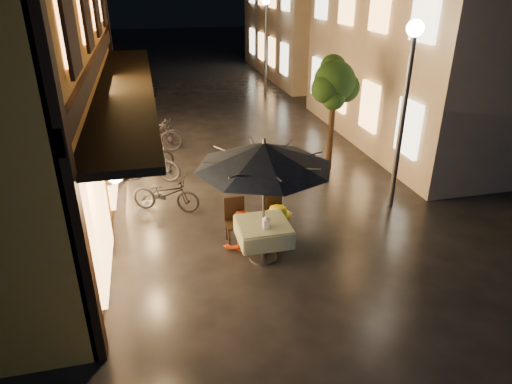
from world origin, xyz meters
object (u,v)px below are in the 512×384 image
object	(u,v)px
bicycle_0	(166,194)
patio_umbrella	(264,155)
person_yellow	(278,207)
streetlamp_near	(407,84)
cafe_table	(263,232)
person_orange	(240,212)
table_lantern	(266,222)

from	to	relation	value
bicycle_0	patio_umbrella	bearing A→B (deg)	-122.15
person_yellow	streetlamp_near	bearing A→B (deg)	-158.12
cafe_table	person_orange	distance (m)	0.66
streetlamp_near	person_orange	world-z (taller)	streetlamp_near
person_orange	person_yellow	world-z (taller)	person_yellow
cafe_table	patio_umbrella	size ratio (longest dim) A/B	0.39
table_lantern	person_yellow	size ratio (longest dim) A/B	0.16
person_orange	bicycle_0	distance (m)	2.41
person_orange	person_yellow	xyz separation A→B (m)	(0.79, 0.05, 0.01)
cafe_table	person_orange	xyz separation A→B (m)	(-0.34, 0.53, 0.18)
table_lantern	person_orange	world-z (taller)	person_orange
bicycle_0	table_lantern	bearing A→B (deg)	-124.23
patio_umbrella	table_lantern	xyz separation A→B (m)	(0.00, -0.20, -1.23)
streetlamp_near	bicycle_0	xyz separation A→B (m)	(-5.25, 1.02, -2.49)
patio_umbrella	streetlamp_near	bearing A→B (deg)	22.39
cafe_table	table_lantern	xyz separation A→B (m)	(0.00, -0.20, 0.33)
person_yellow	patio_umbrella	bearing A→B (deg)	57.72
table_lantern	bicycle_0	bearing A→B (deg)	122.59
table_lantern	bicycle_0	distance (m)	3.22
patio_umbrella	table_lantern	distance (m)	1.25
person_orange	streetlamp_near	bearing A→B (deg)	175.26
streetlamp_near	table_lantern	xyz separation A→B (m)	(-3.54, -1.66, -2.00)
cafe_table	person_orange	size ratio (longest dim) A/B	0.64
table_lantern	person_orange	distance (m)	0.82
person_orange	person_yellow	bearing A→B (deg)	165.14
table_lantern	person_yellow	distance (m)	0.91
patio_umbrella	person_yellow	bearing A→B (deg)	51.79
person_yellow	cafe_table	bearing A→B (deg)	57.72
streetlamp_near	person_orange	xyz separation A→B (m)	(-3.88, -0.93, -2.15)
patio_umbrella	bicycle_0	distance (m)	3.47
table_lantern	person_yellow	world-z (taller)	person_yellow
cafe_table	person_yellow	bearing A→B (deg)	51.79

